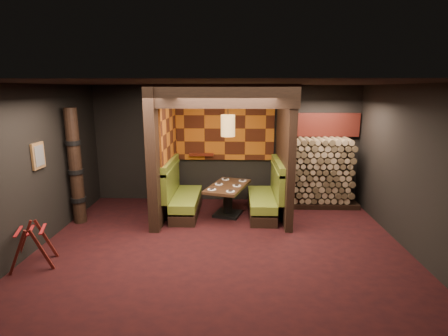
% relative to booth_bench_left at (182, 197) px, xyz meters
% --- Properties ---
extents(floor, '(6.50, 5.50, 0.02)m').
position_rel_booth_bench_left_xyz_m(floor, '(0.96, -1.65, -0.41)').
color(floor, black).
rests_on(floor, ground).
extents(ceiling, '(6.50, 5.50, 0.02)m').
position_rel_booth_bench_left_xyz_m(ceiling, '(0.96, -1.65, 2.46)').
color(ceiling, black).
rests_on(ceiling, ground).
extents(wall_back, '(6.50, 0.02, 2.85)m').
position_rel_booth_bench_left_xyz_m(wall_back, '(0.96, 1.11, 1.02)').
color(wall_back, black).
rests_on(wall_back, ground).
extents(wall_front, '(6.50, 0.02, 2.85)m').
position_rel_booth_bench_left_xyz_m(wall_front, '(0.96, -4.41, 1.02)').
color(wall_front, black).
rests_on(wall_front, ground).
extents(wall_left, '(0.02, 5.50, 2.85)m').
position_rel_booth_bench_left_xyz_m(wall_left, '(-2.30, -1.65, 1.02)').
color(wall_left, black).
rests_on(wall_left, ground).
extents(wall_right, '(0.02, 5.50, 2.85)m').
position_rel_booth_bench_left_xyz_m(wall_right, '(4.22, -1.65, 1.02)').
color(wall_right, black).
rests_on(wall_right, ground).
extents(partition_left, '(0.20, 2.20, 2.85)m').
position_rel_booth_bench_left_xyz_m(partition_left, '(-0.39, -0.00, 1.02)').
color(partition_left, black).
rests_on(partition_left, floor).
extents(partition_right, '(0.15, 2.10, 2.85)m').
position_rel_booth_bench_left_xyz_m(partition_right, '(2.26, 0.05, 1.02)').
color(partition_right, black).
rests_on(partition_right, floor).
extents(header_beam, '(2.85, 0.18, 0.44)m').
position_rel_booth_bench_left_xyz_m(header_beam, '(0.94, -0.95, 2.23)').
color(header_beam, black).
rests_on(header_beam, partition_left).
extents(tapa_back_panel, '(2.40, 0.06, 1.55)m').
position_rel_booth_bench_left_xyz_m(tapa_back_panel, '(0.94, 1.06, 1.42)').
color(tapa_back_panel, '#A04D12').
rests_on(tapa_back_panel, wall_back).
extents(tapa_side_panel, '(0.04, 1.85, 1.45)m').
position_rel_booth_bench_left_xyz_m(tapa_side_panel, '(-0.27, 0.17, 1.45)').
color(tapa_side_panel, '#A04D12').
rests_on(tapa_side_panel, partition_left).
extents(lacquer_shelf, '(0.60, 0.12, 0.07)m').
position_rel_booth_bench_left_xyz_m(lacquer_shelf, '(0.36, 1.00, 0.78)').
color(lacquer_shelf, '#51180D').
rests_on(lacquer_shelf, wall_back).
extents(booth_bench_left, '(0.68, 1.60, 1.14)m').
position_rel_booth_bench_left_xyz_m(booth_bench_left, '(0.00, 0.00, 0.00)').
color(booth_bench_left, black).
rests_on(booth_bench_left, floor).
extents(booth_bench_right, '(0.68, 1.60, 1.14)m').
position_rel_booth_bench_left_xyz_m(booth_bench_right, '(1.89, 0.00, 0.00)').
color(booth_bench_right, black).
rests_on(booth_bench_right, floor).
extents(dining_table, '(1.07, 1.47, 0.69)m').
position_rel_booth_bench_left_xyz_m(dining_table, '(1.04, -0.05, 0.06)').
color(dining_table, black).
rests_on(dining_table, floor).
extents(place_settings, '(0.84, 1.16, 0.03)m').
position_rel_booth_bench_left_xyz_m(place_settings, '(1.04, -0.05, 0.31)').
color(place_settings, white).
rests_on(place_settings, dining_table).
extents(pendant_lamp, '(0.30, 0.30, 1.07)m').
position_rel_booth_bench_left_xyz_m(pendant_lamp, '(1.04, -0.10, 1.61)').
color(pendant_lamp, '#A47C42').
rests_on(pendant_lamp, ceiling).
extents(framed_picture, '(0.05, 0.36, 0.46)m').
position_rel_booth_bench_left_xyz_m(framed_picture, '(-2.25, -1.55, 1.22)').
color(framed_picture, brown).
rests_on(framed_picture, wall_left).
extents(luggage_rack, '(0.79, 0.67, 0.74)m').
position_rel_booth_bench_left_xyz_m(luggage_rack, '(-2.01, -2.43, -0.03)').
color(luggage_rack, '#44120E').
rests_on(luggage_rack, floor).
extents(totem_column, '(0.31, 0.31, 2.40)m').
position_rel_booth_bench_left_xyz_m(totem_column, '(-2.09, -0.55, 0.79)').
color(totem_column, black).
rests_on(totem_column, floor).
extents(firewood_stack, '(1.73, 0.70, 1.64)m').
position_rel_booth_bench_left_xyz_m(firewood_stack, '(3.25, 0.70, 0.42)').
color(firewood_stack, black).
rests_on(firewood_stack, floor).
extents(mosaic_header, '(1.83, 0.10, 0.56)m').
position_rel_booth_bench_left_xyz_m(mosaic_header, '(3.25, 1.03, 1.52)').
color(mosaic_header, maroon).
rests_on(mosaic_header, wall_back).
extents(bay_front_post, '(0.08, 0.08, 2.85)m').
position_rel_booth_bench_left_xyz_m(bay_front_post, '(2.35, 0.31, 1.02)').
color(bay_front_post, black).
rests_on(bay_front_post, floor).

